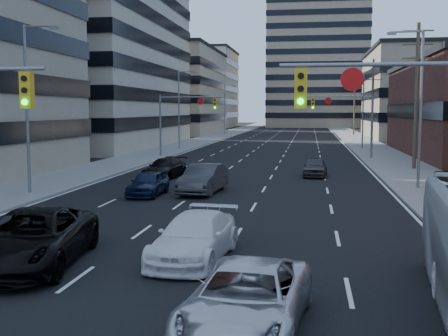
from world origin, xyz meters
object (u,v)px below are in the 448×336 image
black_pickup (32,239)px  silver_suv (247,299)px  white_van (195,237)px  sedan_blue (148,183)px

black_pickup → silver_suv: black_pickup is taller
black_pickup → white_van: 4.78m
black_pickup → white_van: (4.57, 1.40, -0.12)m
silver_suv → sedan_blue: silver_suv is taller
silver_suv → white_van: bearing=117.6°
black_pickup → white_van: bearing=9.5°
black_pickup → silver_suv: bearing=-37.7°
black_pickup → sedan_blue: black_pickup is taller
white_van → silver_suv: (2.20, -5.33, -0.01)m
black_pickup → sedan_blue: bearing=84.6°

